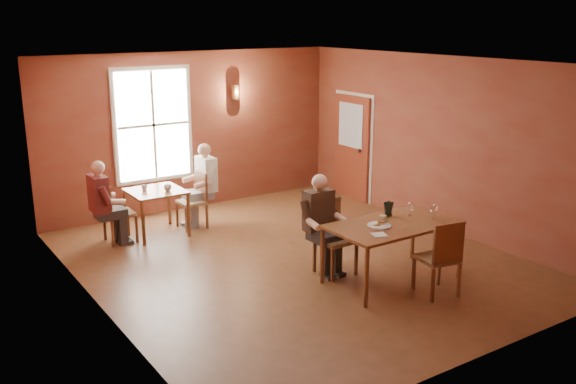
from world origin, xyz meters
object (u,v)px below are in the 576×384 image
main_table (392,252)px  second_table (157,212)px  diner_main (337,228)px  diner_white (192,189)px  chair_empty (437,257)px  chair_diner_maroon (119,212)px  chair_diner_main (335,238)px  chair_diner_white (191,201)px  diner_maroon (117,202)px

main_table → second_table: 4.21m
diner_main → diner_white: (-0.79, 3.10, 0.01)m
chair_empty → diner_white: diner_white is taller
diner_main → main_table: bearing=128.9°
chair_diner_maroon → diner_main: bearing=34.4°
second_table → chair_diner_maroon: size_ratio=0.87×
chair_empty → second_table: chair_empty is taller
chair_diner_main → chair_diner_white: chair_diner_main is taller
chair_diner_main → chair_empty: bearing=118.1°
main_table → chair_diner_main: size_ratio=1.68×
main_table → chair_empty: (0.20, -0.66, 0.10)m
main_table → diner_maroon: bearing=125.5°
main_table → diner_white: bearing=109.1°
chair_diner_maroon → chair_empty: bearing=32.8°
chair_diner_maroon → diner_maroon: bearing=-90.0°
chair_diner_main → diner_white: diner_white is taller
diner_main → chair_empty: 1.47m
chair_diner_white → second_table: bearing=90.0°
chair_diner_white → chair_diner_maroon: chair_diner_maroon is taller
chair_diner_white → chair_diner_main: bearing=-165.1°
second_table → diner_maroon: size_ratio=0.64×
main_table → chair_diner_maroon: 4.55m
chair_diner_maroon → diner_white: bearing=90.0°
chair_empty → main_table: bearing=115.9°
chair_diner_white → diner_white: (0.03, 0.00, 0.21)m
main_table → diner_main: 0.84m
chair_empty → second_table: (-2.17, 4.38, -0.14)m
chair_empty → chair_diner_maroon: bearing=132.0°
chair_empty → diner_white: bearing=118.0°
diner_maroon → chair_empty: bearing=33.0°
diner_maroon → second_table: bearing=90.0°
second_table → diner_white: (0.68, 0.00, 0.32)m
chair_empty → diner_maroon: diner_maroon is taller
second_table → chair_diner_white: 0.66m
second_table → diner_maroon: (-0.68, 0.00, 0.30)m
chair_diner_white → diner_maroon: (-1.33, 0.00, 0.20)m
diner_white → chair_diner_maroon: (-1.33, 0.00, -0.20)m
diner_main → chair_empty: bearing=118.6°
diner_white → diner_maroon: size_ratio=1.02×
diner_main → chair_diner_white: bearing=-75.2°
chair_diner_white → diner_white: size_ratio=0.70×
diner_white → chair_diner_maroon: size_ratio=1.39×
diner_maroon → diner_main: bearing=34.7°
main_table → diner_white: 3.95m
diner_main → second_table: size_ratio=1.58×
diner_white → diner_maroon: (-1.36, 0.00, -0.02)m
diner_white → diner_main: bearing=-165.7°
diner_white → main_table: bearing=-160.9°
chair_diner_main → diner_main: 0.16m
chair_diner_main → chair_diner_white: size_ratio=1.10×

